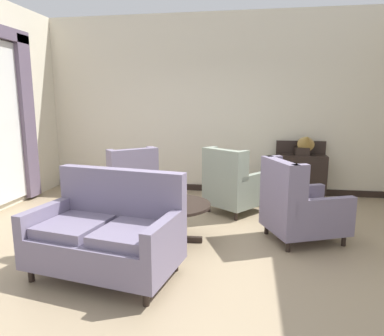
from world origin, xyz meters
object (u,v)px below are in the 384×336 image
Objects in this scene: armchair_far_left at (298,207)px; armchair_back_corner at (129,183)px; porcelain_vase at (171,191)px; settee at (107,234)px; sideboard at (300,173)px; gramophone at (305,143)px; armchair_near_window at (233,185)px; coffee_table at (174,210)px.

armchair_far_left is 1.00× the size of armchair_back_corner.
armchair_far_left is (1.59, 0.25, -0.21)m from porcelain_vase.
sideboard is (2.33, 3.32, 0.04)m from settee.
armchair_back_corner is 2.39× the size of gramophone.
armchair_back_corner is 1.69m from armchair_near_window.
armchair_near_window is at bearing 62.94° from coffee_table.
settee is at bearing 98.38° from armchair_far_left.
gramophone is (0.04, -0.09, 0.56)m from sideboard.
armchair_far_left is 2.71m from armchair_back_corner.
armchair_near_window is at bearing -140.97° from gramophone.
armchair_back_corner is at bearing 47.61° from armchair_far_left.
porcelain_vase is 0.33× the size of sideboard.
settee is 4.06m from sideboard.
armchair_far_left is at bearing -99.72° from gramophone.
porcelain_vase reaches higher than coffee_table.
coffee_table is 0.84× the size of armchair_near_window.
armchair_back_corner reaches higher than coffee_table.
porcelain_vase is at bearing 76.15° from armchair_far_left.
porcelain_vase is (-0.05, 0.04, 0.23)m from coffee_table.
settee is at bearing -125.03° from sideboard.
settee is (-0.44, -0.98, -0.22)m from porcelain_vase.
porcelain_vase is 1.48m from armchair_near_window.
armchair_near_window is 2.33× the size of gramophone.
armchair_back_corner is at bearing 129.76° from porcelain_vase.
armchair_far_left is (2.03, 1.23, 0.01)m from settee.
coffee_table is at bearing 78.02° from armchair_far_left.
coffee_table is 0.89× the size of sideboard.
armchair_near_window is (1.68, 0.11, 0.00)m from armchair_back_corner.
armchair_near_window is at bearing 60.51° from porcelain_vase.
settee is (-0.49, -0.93, 0.01)m from coffee_table.
sideboard reaches higher than coffee_table.
armchair_near_window is (0.67, 1.32, 0.03)m from coffee_table.
armchair_far_left is (1.54, 0.30, 0.02)m from coffee_table.
armchair_far_left is at bearing 10.85° from coffee_table.
porcelain_vase is 0.31× the size of armchair_near_window.
porcelain_vase is 0.30× the size of armchair_far_left.
gramophone reaches higher than coffee_table.
coffee_table is at bearing -43.70° from porcelain_vase.
armchair_far_left is at bearing 8.97° from porcelain_vase.
armchair_near_window is at bearing 72.86° from settee.
settee is 1.44× the size of armchair_near_window.
gramophone is (1.93, 2.26, 0.38)m from porcelain_vase.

